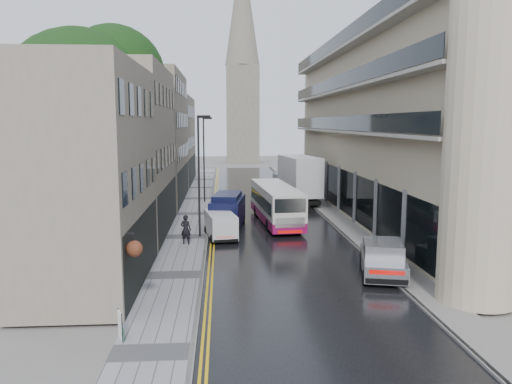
{
  "coord_description": "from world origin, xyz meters",
  "views": [
    {
      "loc": [
        -3.54,
        -12.86,
        7.48
      ],
      "look_at": [
        -1.4,
        18.0,
        3.18
      ],
      "focal_mm": 35.0,
      "sensor_mm": 36.0,
      "label": 1
    }
  ],
  "objects": [
    {
      "name": "pedestrian",
      "position": [
        -5.76,
        17.15,
        1.03
      ],
      "size": [
        0.76,
        0.61,
        1.81
      ],
      "primitive_type": "imported",
      "rotation": [
        0.0,
        0.0,
        2.84
      ],
      "color": "black",
      "rests_on": "left_sidewalk"
    },
    {
      "name": "lamp_post_far",
      "position": [
        -5.17,
        33.66,
        4.03
      ],
      "size": [
        0.89,
        0.48,
        7.82
      ],
      "primitive_type": null,
      "rotation": [
        0.0,
        0.0,
        -0.34
      ],
      "color": "black",
      "rests_on": "left_sidewalk"
    },
    {
      "name": "cream_bus",
      "position": [
        -0.35,
        20.92,
        1.42
      ],
      "size": [
        3.13,
        10.4,
        2.79
      ],
      "primitive_type": null,
      "rotation": [
        0.0,
        0.0,
        0.08
      ],
      "color": "silver",
      "rests_on": "road"
    },
    {
      "name": "lamp_post_near",
      "position": [
        -5.0,
        19.23,
        4.02
      ],
      "size": [
        0.88,
        0.52,
        7.79
      ],
      "primitive_type": null,
      "rotation": [
        0.0,
        0.0,
        -0.4
      ],
      "color": "black",
      "rests_on": "left_sidewalk"
    },
    {
      "name": "old_shop_row",
      "position": [
        -9.45,
        30.0,
        6.0
      ],
      "size": [
        4.5,
        56.0,
        12.0
      ],
      "primitive_type": null,
      "color": "gray",
      "rests_on": "ground"
    },
    {
      "name": "modern_block",
      "position": [
        10.3,
        26.0,
        7.0
      ],
      "size": [
        8.0,
        40.0,
        14.0
      ],
      "primitive_type": null,
      "color": "tan",
      "rests_on": "ground"
    },
    {
      "name": "tree_near",
      "position": [
        -12.5,
        20.0,
        6.95
      ],
      "size": [
        10.56,
        10.56,
        13.89
      ],
      "primitive_type": null,
      "color": "black",
      "rests_on": "ground"
    },
    {
      "name": "road",
      "position": [
        0.0,
        27.5,
        0.01
      ],
      "size": [
        9.0,
        85.0,
        0.02
      ],
      "primitive_type": "cube",
      "color": "black",
      "rests_on": "ground"
    },
    {
      "name": "right_sidewalk",
      "position": [
        5.4,
        27.5,
        0.06
      ],
      "size": [
        1.8,
        85.0,
        0.12
      ],
      "primitive_type": "cube",
      "color": "slate",
      "rests_on": "ground"
    },
    {
      "name": "white_lorry",
      "position": [
        2.61,
        30.86,
        2.24
      ],
      "size": [
        3.77,
        8.73,
        4.43
      ],
      "primitive_type": null,
      "rotation": [
        0.0,
        0.0,
        0.15
      ],
      "color": "silver",
      "rests_on": "road"
    },
    {
      "name": "white_van",
      "position": [
        -4.15,
        17.59,
        0.88
      ],
      "size": [
        2.25,
        4.02,
        1.72
      ],
      "primitive_type": null,
      "rotation": [
        0.0,
        0.0,
        0.17
      ],
      "color": "silver",
      "rests_on": "road"
    },
    {
      "name": "navy_van",
      "position": [
        -4.3,
        20.79,
        1.31
      ],
      "size": [
        2.73,
        5.31,
        2.59
      ],
      "primitive_type": null,
      "rotation": [
        0.0,
        0.0,
        -0.14
      ],
      "color": "black",
      "rests_on": "road"
    },
    {
      "name": "left_sidewalk",
      "position": [
        -5.85,
        27.5,
        0.06
      ],
      "size": [
        2.7,
        85.0,
        0.12
      ],
      "primitive_type": "cube",
      "color": "gray",
      "rests_on": "ground"
    },
    {
      "name": "silver_hatchback",
      "position": [
        3.09,
        9.17,
        0.87
      ],
      "size": [
        2.99,
        4.89,
        1.71
      ],
      "primitive_type": null,
      "rotation": [
        0.0,
        0.0,
        -0.23
      ],
      "color": "#B0B0B5",
      "rests_on": "road"
    },
    {
      "name": "church_spire",
      "position": [
        0.5,
        82.0,
        20.0
      ],
      "size": [
        6.4,
        6.4,
        40.0
      ],
      "primitive_type": null,
      "color": "gray",
      "rests_on": "ground"
    },
    {
      "name": "tree_far",
      "position": [
        -12.2,
        33.0,
        6.23
      ],
      "size": [
        9.24,
        9.24,
        12.46
      ],
      "primitive_type": null,
      "color": "black",
      "rests_on": "ground"
    },
    {
      "name": "estate_sign",
      "position": [
        -7.05,
        3.67,
        0.6
      ],
      "size": [
        0.3,
        0.56,
        0.96
      ],
      "primitive_type": null,
      "rotation": [
        0.0,
        0.0,
        0.4
      ],
      "color": "white",
      "rests_on": "left_sidewalk"
    }
  ]
}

